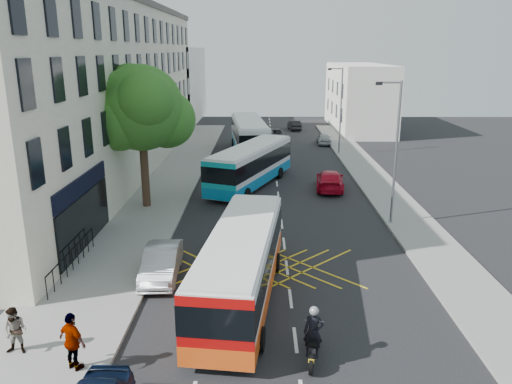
{
  "coord_description": "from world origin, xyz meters",
  "views": [
    {
      "loc": [
        -1.22,
        -15.31,
        9.76
      ],
      "look_at": [
        -1.48,
        11.05,
        2.2
      ],
      "focal_mm": 35.0,
      "sensor_mm": 36.0,
      "label": 1
    }
  ],
  "objects_px": {
    "pedestrian_far": "(73,342)",
    "street_tree": "(141,109)",
    "bus_near": "(241,264)",
    "motorbike": "(313,335)",
    "lamp_near": "(395,146)",
    "parked_car_silver": "(162,263)",
    "distant_car_silver": "(324,139)",
    "bus_far": "(249,136)",
    "bus_mid": "(251,165)",
    "distant_car_grey": "(275,135)",
    "pedestrian_near": "(15,331)",
    "lamp_far": "(340,106)",
    "distant_car_dark": "(294,125)",
    "red_hatchback": "(330,180)"
  },
  "relations": [
    {
      "from": "bus_mid",
      "to": "lamp_far",
      "type": "bearing_deg",
      "value": 77.0
    },
    {
      "from": "pedestrian_near",
      "to": "lamp_far",
      "type": "bearing_deg",
      "value": 67.48
    },
    {
      "from": "bus_far",
      "to": "pedestrian_far",
      "type": "bearing_deg",
      "value": -104.16
    },
    {
      "from": "pedestrian_far",
      "to": "distant_car_dark",
      "type": "bearing_deg",
      "value": -70.12
    },
    {
      "from": "bus_mid",
      "to": "motorbike",
      "type": "bearing_deg",
      "value": -61.47
    },
    {
      "from": "street_tree",
      "to": "pedestrian_near",
      "type": "relative_size",
      "value": 5.44
    },
    {
      "from": "pedestrian_far",
      "to": "street_tree",
      "type": "bearing_deg",
      "value": -53.54
    },
    {
      "from": "bus_near",
      "to": "motorbike",
      "type": "distance_m",
      "value": 4.8
    },
    {
      "from": "street_tree",
      "to": "bus_mid",
      "type": "height_order",
      "value": "street_tree"
    },
    {
      "from": "street_tree",
      "to": "bus_near",
      "type": "relative_size",
      "value": 0.83
    },
    {
      "from": "distant_car_grey",
      "to": "bus_far",
      "type": "bearing_deg",
      "value": -114.77
    },
    {
      "from": "bus_mid",
      "to": "bus_far",
      "type": "height_order",
      "value": "bus_far"
    },
    {
      "from": "bus_far",
      "to": "parked_car_silver",
      "type": "xyz_separation_m",
      "value": [
        -3.25,
        -27.18,
        -1.07
      ]
    },
    {
      "from": "bus_near",
      "to": "distant_car_grey",
      "type": "xyz_separation_m",
      "value": [
        2.39,
        36.6,
        -0.91
      ]
    },
    {
      "from": "street_tree",
      "to": "pedestrian_near",
      "type": "height_order",
      "value": "street_tree"
    },
    {
      "from": "lamp_near",
      "to": "bus_near",
      "type": "relative_size",
      "value": 0.75
    },
    {
      "from": "distant_car_dark",
      "to": "distant_car_grey",
      "type": "bearing_deg",
      "value": 65.66
    },
    {
      "from": "motorbike",
      "to": "distant_car_silver",
      "type": "xyz_separation_m",
      "value": [
        5.02,
        38.46,
        -0.33
      ]
    },
    {
      "from": "motorbike",
      "to": "parked_car_silver",
      "type": "distance_m",
      "value": 8.61
    },
    {
      "from": "street_tree",
      "to": "pedestrian_far",
      "type": "relative_size",
      "value": 4.58
    },
    {
      "from": "bus_mid",
      "to": "distant_car_silver",
      "type": "height_order",
      "value": "bus_mid"
    },
    {
      "from": "bus_near",
      "to": "pedestrian_near",
      "type": "height_order",
      "value": "bus_near"
    },
    {
      "from": "red_hatchback",
      "to": "distant_car_grey",
      "type": "height_order",
      "value": "red_hatchback"
    },
    {
      "from": "distant_car_dark",
      "to": "bus_near",
      "type": "bearing_deg",
      "value": 77.75
    },
    {
      "from": "bus_far",
      "to": "pedestrian_far",
      "type": "relative_size",
      "value": 6.31
    },
    {
      "from": "distant_car_silver",
      "to": "distant_car_dark",
      "type": "distance_m",
      "value": 10.24
    },
    {
      "from": "motorbike",
      "to": "pedestrian_far",
      "type": "relative_size",
      "value": 1.13
    },
    {
      "from": "street_tree",
      "to": "distant_car_grey",
      "type": "bearing_deg",
      "value": 70.07
    },
    {
      "from": "lamp_far",
      "to": "parked_car_silver",
      "type": "relative_size",
      "value": 1.91
    },
    {
      "from": "lamp_near",
      "to": "distant_car_dark",
      "type": "bearing_deg",
      "value": 95.23
    },
    {
      "from": "lamp_near",
      "to": "parked_car_silver",
      "type": "relative_size",
      "value": 1.91
    },
    {
      "from": "red_hatchback",
      "to": "distant_car_dark",
      "type": "distance_m",
      "value": 27.72
    },
    {
      "from": "bus_mid",
      "to": "distant_car_grey",
      "type": "height_order",
      "value": "bus_mid"
    },
    {
      "from": "lamp_far",
      "to": "pedestrian_near",
      "type": "bearing_deg",
      "value": -114.95
    },
    {
      "from": "lamp_near",
      "to": "distant_car_grey",
      "type": "xyz_separation_m",
      "value": [
        -5.8,
        27.52,
        -3.99
      ]
    },
    {
      "from": "street_tree",
      "to": "parked_car_silver",
      "type": "xyz_separation_m",
      "value": [
        2.91,
        -10.02,
        -5.6
      ]
    },
    {
      "from": "distant_car_silver",
      "to": "pedestrian_far",
      "type": "bearing_deg",
      "value": 74.1
    },
    {
      "from": "lamp_near",
      "to": "lamp_far",
      "type": "height_order",
      "value": "same"
    },
    {
      "from": "street_tree",
      "to": "bus_far",
      "type": "height_order",
      "value": "street_tree"
    },
    {
      "from": "red_hatchback",
      "to": "pedestrian_far",
      "type": "bearing_deg",
      "value": 69.91
    },
    {
      "from": "distant_car_silver",
      "to": "pedestrian_far",
      "type": "distance_m",
      "value": 41.17
    },
    {
      "from": "street_tree",
      "to": "bus_far",
      "type": "relative_size",
      "value": 0.73
    },
    {
      "from": "bus_near",
      "to": "motorbike",
      "type": "bearing_deg",
      "value": -52.1
    },
    {
      "from": "lamp_far",
      "to": "distant_car_dark",
      "type": "distance_m",
      "value": 16.08
    },
    {
      "from": "bus_near",
      "to": "distant_car_silver",
      "type": "relative_size",
      "value": 3.09
    },
    {
      "from": "bus_near",
      "to": "bus_far",
      "type": "height_order",
      "value": "bus_far"
    },
    {
      "from": "motorbike",
      "to": "pedestrian_far",
      "type": "xyz_separation_m",
      "value": [
        -7.48,
        -0.76,
        0.2
      ]
    },
    {
      "from": "bus_far",
      "to": "red_hatchback",
      "type": "xyz_separation_m",
      "value": [
        6.12,
        -12.6,
        -1.07
      ]
    },
    {
      "from": "lamp_near",
      "to": "pedestrian_far",
      "type": "bearing_deg",
      "value": -133.5
    },
    {
      "from": "lamp_far",
      "to": "parked_car_silver",
      "type": "xyz_separation_m",
      "value": [
        -11.8,
        -27.05,
        -3.93
      ]
    }
  ]
}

